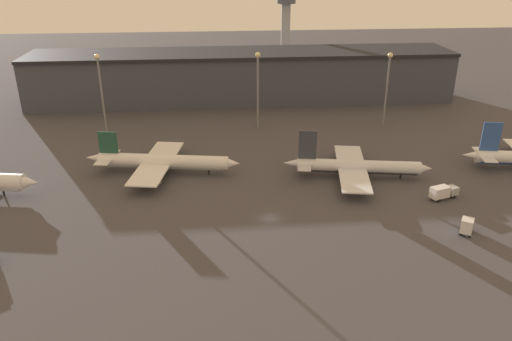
{
  "coord_description": "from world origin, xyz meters",
  "views": [
    {
      "loc": [
        -12.51,
        -103.51,
        58.86
      ],
      "look_at": [
        -2.05,
        15.0,
        6.0
      ],
      "focal_mm": 35.0,
      "sensor_mm": 36.0,
      "label": 1
    }
  ],
  "objects_px": {
    "airplane_2": "(356,167)",
    "control_tower": "(286,27)",
    "service_vehicle_0": "(467,225)",
    "airplane_1": "(162,162)",
    "service_vehicle_4": "(443,192)"
  },
  "relations": [
    {
      "from": "service_vehicle_0",
      "to": "control_tower",
      "type": "xyz_separation_m",
      "value": [
        -19.76,
        153.84,
        22.42
      ]
    },
    {
      "from": "airplane_2",
      "to": "service_vehicle_4",
      "type": "distance_m",
      "value": 24.09
    },
    {
      "from": "airplane_1",
      "to": "control_tower",
      "type": "height_order",
      "value": "control_tower"
    },
    {
      "from": "airplane_2",
      "to": "service_vehicle_0",
      "type": "distance_m",
      "value": 36.16
    },
    {
      "from": "airplane_1",
      "to": "control_tower",
      "type": "distance_m",
      "value": 126.84
    },
    {
      "from": "airplane_1",
      "to": "airplane_2",
      "type": "height_order",
      "value": "airplane_2"
    },
    {
      "from": "service_vehicle_4",
      "to": "control_tower",
      "type": "bearing_deg",
      "value": 79.88
    },
    {
      "from": "service_vehicle_4",
      "to": "control_tower",
      "type": "relative_size",
      "value": 0.19
    },
    {
      "from": "service_vehicle_0",
      "to": "service_vehicle_4",
      "type": "xyz_separation_m",
      "value": [
        1.99,
        16.97,
        -0.13
      ]
    },
    {
      "from": "airplane_1",
      "to": "service_vehicle_4",
      "type": "bearing_deg",
      "value": -7.41
    },
    {
      "from": "service_vehicle_4",
      "to": "control_tower",
      "type": "xyz_separation_m",
      "value": [
        -21.75,
        136.88,
        22.54
      ]
    },
    {
      "from": "airplane_2",
      "to": "control_tower",
      "type": "xyz_separation_m",
      "value": [
        -2.97,
        121.83,
        21.31
      ]
    },
    {
      "from": "airplane_2",
      "to": "service_vehicle_4",
      "type": "relative_size",
      "value": 5.03
    },
    {
      "from": "airplane_1",
      "to": "service_vehicle_4",
      "type": "distance_m",
      "value": 76.77
    },
    {
      "from": "airplane_2",
      "to": "control_tower",
      "type": "relative_size",
      "value": 0.98
    }
  ]
}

